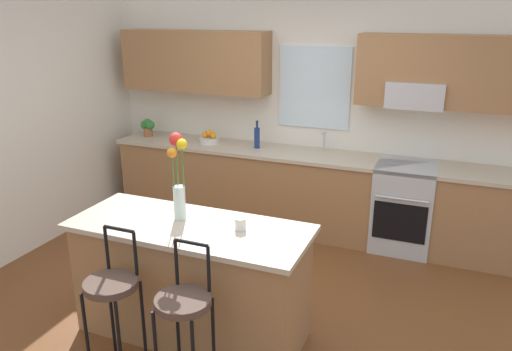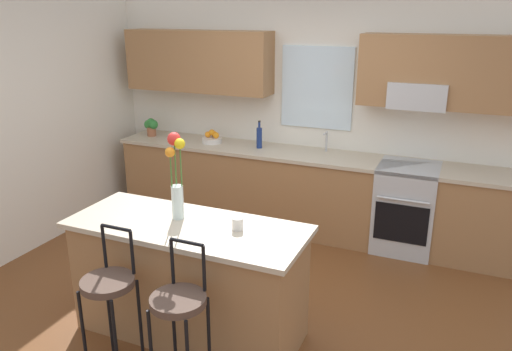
{
  "view_description": "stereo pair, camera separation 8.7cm",
  "coord_description": "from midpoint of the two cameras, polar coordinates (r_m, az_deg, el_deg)",
  "views": [
    {
      "loc": [
        1.48,
        -3.39,
        2.42
      ],
      "look_at": [
        -0.12,
        0.55,
        1.0
      ],
      "focal_mm": 34.88,
      "sensor_mm": 36.0,
      "label": 1
    },
    {
      "loc": [
        1.56,
        -3.36,
        2.42
      ],
      "look_at": [
        -0.12,
        0.55,
        1.0
      ],
      "focal_mm": 34.88,
      "sensor_mm": 36.0,
      "label": 2
    }
  ],
  "objects": [
    {
      "name": "ground_plane",
      "position": [
        4.42,
        -0.88,
        -14.72
      ],
      "size": [
        14.0,
        14.0,
        0.0
      ],
      "primitive_type": "plane",
      "color": "brown"
    },
    {
      "name": "wall_left",
      "position": [
        5.59,
        -24.41,
        5.79
      ],
      "size": [
        0.12,
        4.6,
        2.7
      ],
      "primitive_type": "cube",
      "color": "silver",
      "rests_on": "ground"
    },
    {
      "name": "back_wall_assembly",
      "position": [
        5.64,
        7.59,
        9.05
      ],
      "size": [
        5.6,
        0.5,
        2.7
      ],
      "color": "silver",
      "rests_on": "ground"
    },
    {
      "name": "counter_run",
      "position": [
        5.65,
        6.17,
        -1.9
      ],
      "size": [
        4.56,
        0.64,
        0.92
      ],
      "color": "#996B42",
      "rests_on": "ground"
    },
    {
      "name": "sink_faucet",
      "position": [
        5.56,
        8.5,
        4.1
      ],
      "size": [
        0.02,
        0.13,
        0.23
      ],
      "color": "#B7BABC",
      "rests_on": "counter_run"
    },
    {
      "name": "oven_range",
      "position": [
        5.43,
        17.19,
        -3.56
      ],
      "size": [
        0.6,
        0.64,
        0.92
      ],
      "color": "#B7BABC",
      "rests_on": "ground"
    },
    {
      "name": "kitchen_island",
      "position": [
        3.91,
        -7.02,
        -11.7
      ],
      "size": [
        1.8,
        0.73,
        0.92
      ],
      "color": "#996B42",
      "rests_on": "ground"
    },
    {
      "name": "bar_stool_near",
      "position": [
        3.56,
        -15.82,
        -12.38
      ],
      "size": [
        0.36,
        0.36,
        1.04
      ],
      "color": "black",
      "rests_on": "ground"
    },
    {
      "name": "bar_stool_middle",
      "position": [
        3.28,
        -8.02,
        -14.7
      ],
      "size": [
        0.36,
        0.36,
        1.04
      ],
      "color": "black",
      "rests_on": "ground"
    },
    {
      "name": "flower_vase",
      "position": [
        3.71,
        -8.46,
        0.06
      ],
      "size": [
        0.15,
        0.15,
        0.66
      ],
      "color": "silver",
      "rests_on": "kitchen_island"
    },
    {
      "name": "mug_ceramic",
      "position": [
        3.58,
        -1.41,
        -5.56
      ],
      "size": [
        0.08,
        0.08,
        0.09
      ],
      "primitive_type": "cylinder",
      "color": "silver",
      "rests_on": "kitchen_island"
    },
    {
      "name": "fruit_bowl_oranges",
      "position": [
        5.93,
        -4.63,
        4.27
      ],
      "size": [
        0.24,
        0.24,
        0.16
      ],
      "color": "silver",
      "rests_on": "counter_run"
    },
    {
      "name": "bottle_olive_oil",
      "position": [
        5.66,
        0.82,
        4.41
      ],
      "size": [
        0.06,
        0.06,
        0.32
      ],
      "color": "navy",
      "rests_on": "counter_run"
    },
    {
      "name": "potted_plant_small",
      "position": [
        6.34,
        -11.55,
        5.62
      ],
      "size": [
        0.2,
        0.14,
        0.22
      ],
      "color": "#9E5B3D",
      "rests_on": "counter_run"
    }
  ]
}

